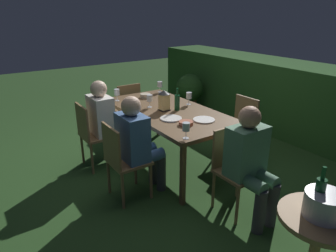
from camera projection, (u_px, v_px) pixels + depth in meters
The scene contains 25 objects.
ground_plane at pixel (168, 162), 4.24m from camera, with size 16.00×16.00×0.00m, color #26471E.
dining_table at pixel (168, 113), 3.99m from camera, with size 1.94×0.98×0.76m.
chair_side_right_b at pixel (239, 126), 4.18m from camera, with size 0.42×0.40×0.87m.
chair_side_left_a at pixel (92, 133), 3.94m from camera, with size 0.42×0.40×0.87m.
person_in_cream at pixel (106, 119), 3.99m from camera, with size 0.38×0.47×1.15m.
chair_head_far at pixel (235, 165), 3.12m from camera, with size 0.40×0.42×0.87m.
person_in_green at pixel (251, 159), 2.91m from camera, with size 0.48×0.38×1.15m.
chair_side_left_b at pixel (122, 158), 3.27m from camera, with size 0.42×0.40×0.87m.
person_in_blue at pixel (138, 141), 3.31m from camera, with size 0.38×0.47×1.15m.
chair_head_near at pixel (127, 106), 5.01m from camera, with size 0.40×0.42×0.87m.
lantern_centerpiece at pixel (164, 99), 3.89m from camera, with size 0.15×0.15×0.27m.
green_bottle_on_table at pixel (177, 102), 3.91m from camera, with size 0.07×0.07×0.29m.
wine_glass_a at pixel (189, 96), 4.14m from camera, with size 0.08×0.08×0.17m.
wine_glass_b at pixel (186, 128), 3.04m from camera, with size 0.08×0.08×0.17m.
wine_glass_c at pixel (160, 85), 4.76m from camera, with size 0.08×0.08×0.17m.
wine_glass_d at pixel (117, 93), 4.31m from camera, with size 0.08×0.08×0.17m.
wine_glass_e at pixel (150, 99), 4.03m from camera, with size 0.08×0.08×0.17m.
plate_a at pixel (204, 120), 3.58m from camera, with size 0.26×0.26×0.01m, color white.
plate_b at pixel (171, 118), 3.63m from camera, with size 0.26×0.26×0.01m, color silver.
bowl_olives at pixel (145, 95), 4.51m from camera, with size 0.15×0.15×0.06m.
bowl_bread at pixel (186, 123), 3.44m from camera, with size 0.16×0.16×0.04m.
side_table at pixel (316, 244), 2.11m from camera, with size 0.56×0.56×0.70m.
ice_bucket at pixel (324, 203), 1.99m from camera, with size 0.26×0.26×0.34m.
hedge_backdrop at pixel (282, 96), 5.26m from camera, with size 5.69×0.89×1.16m, color #234C1E.
potted_plant_by_hedge at pixel (190, 90), 6.09m from camera, with size 0.55×0.55×0.79m.
Camera 1 is at (3.14, -2.11, 1.98)m, focal length 32.76 mm.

